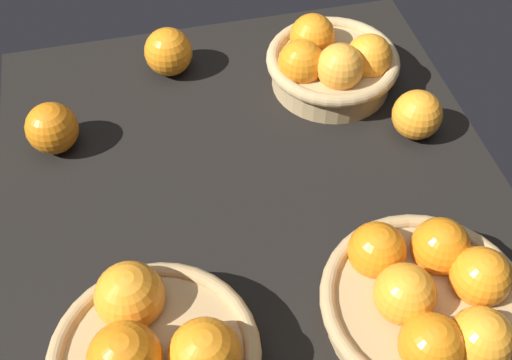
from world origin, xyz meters
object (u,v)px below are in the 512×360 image
object	(u,v)px
basket_near_left	(428,300)
loose_orange_back_gap	(417,115)
loose_orange_front_gap	(52,128)
basket_far_left	(155,353)
basket_near_right	(331,63)
loose_orange_side_gap	(168,52)

from	to	relation	value
basket_near_left	loose_orange_back_gap	world-z (taller)	basket_near_left
loose_orange_front_gap	loose_orange_back_gap	distance (cm)	54.37
basket_far_left	basket_near_right	distance (cm)	54.60
basket_near_right	loose_orange_side_gap	distance (cm)	26.80
loose_orange_side_gap	basket_near_right	bearing A→B (deg)	-110.75
basket_far_left	basket_near_right	size ratio (longest dim) A/B	1.10
basket_far_left	basket_near_right	world-z (taller)	basket_far_left
basket_near_right	loose_orange_back_gap	distance (cm)	16.41
basket_near_left	basket_far_left	size ratio (longest dim) A/B	1.06
loose_orange_side_gap	loose_orange_back_gap	bearing A→B (deg)	-123.86
loose_orange_back_gap	loose_orange_side_gap	world-z (taller)	loose_orange_side_gap
basket_near_left	basket_far_left	distance (cm)	32.40
basket_near_right	loose_orange_back_gap	bearing A→B (deg)	-145.61
basket_near_left	basket_near_right	xyz separation A→B (cm)	(43.24, -1.60, 0.58)
basket_far_left	loose_orange_back_gap	world-z (taller)	basket_far_left
loose_orange_side_gap	loose_orange_front_gap	bearing A→B (deg)	124.99
basket_near_right	basket_far_left	bearing A→B (deg)	141.49
basket_near_right	loose_orange_front_gap	xyz separation A→B (cm)	(-3.95, 44.26, -0.63)
loose_orange_front_gap	basket_far_left	bearing A→B (deg)	-165.16
loose_orange_side_gap	basket_near_left	bearing A→B (deg)	-156.02
basket_near_left	basket_near_right	size ratio (longest dim) A/B	1.18
basket_near_right	basket_near_left	bearing A→B (deg)	177.89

